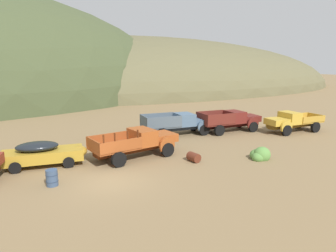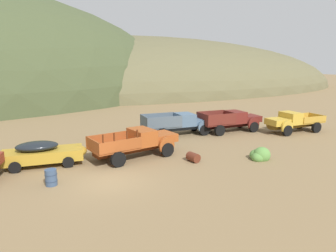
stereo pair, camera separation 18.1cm
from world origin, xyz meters
name	(u,v)px [view 2 (the right image)]	position (x,y,z in m)	size (l,w,h in m)	color
ground_plane	(110,181)	(0.00, 0.00, 0.00)	(300.00, 300.00, 0.00)	olive
hill_far_right	(138,88)	(21.07, 57.89, 0.00)	(115.84, 61.48, 25.27)	brown
car_mustard	(45,153)	(-3.05, 4.18, 0.82)	(5.18, 2.31, 1.57)	#B28928
truck_oxide_orange	(141,142)	(3.00, 3.52, 1.00)	(6.26, 3.31, 2.16)	#51220D
truck_chalk_blue	(183,123)	(8.55, 8.03, 1.02)	(6.57, 2.57, 1.91)	#262D39
truck_oxblood	(234,121)	(13.47, 7.26, 1.02)	(6.05, 2.53, 1.91)	black
truck_faded_yellow	(291,122)	(17.98, 4.67, 1.00)	(5.71, 2.32, 1.89)	brown
oil_drum_by_truck	(51,177)	(-2.94, 0.67, 0.44)	(0.64, 0.64, 0.87)	#384C6B
oil_drum_spare	(193,157)	(5.70, 1.01, 0.30)	(0.74, 0.92, 0.59)	#5B2819
bush_front_right	(260,156)	(9.95, -0.40, 0.26)	(1.39, 1.28, 1.09)	#5B8E42
bush_lone_scrub	(72,150)	(-1.16, 6.63, 0.13)	(0.69, 0.66, 0.52)	#4C8438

